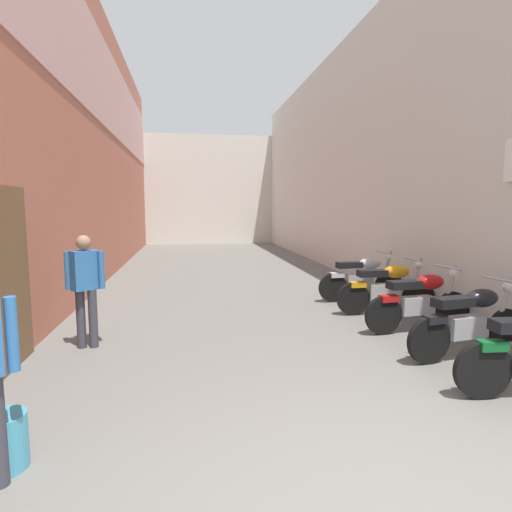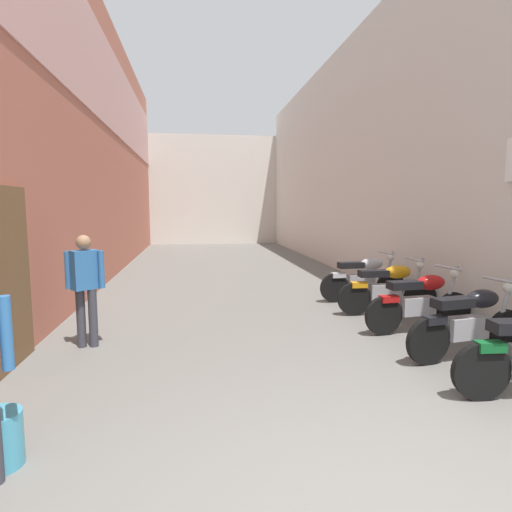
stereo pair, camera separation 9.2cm
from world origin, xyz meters
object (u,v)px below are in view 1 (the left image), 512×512
object	(u,v)px
motorcycle_fifth	(362,277)
water_jug_beside_first	(3,442)
motorcycle_third	(420,300)
motorcycle_fourth	(387,287)
motorcycle_second	(470,320)
pedestrian_mid_alley	(85,283)

from	to	relation	value
motorcycle_fifth	water_jug_beside_first	distance (m)	6.99
motorcycle_third	motorcycle_fourth	size ratio (longest dim) A/B	1.00
motorcycle_fifth	water_jug_beside_first	world-z (taller)	motorcycle_fifth
water_jug_beside_first	motorcycle_second	bearing A→B (deg)	17.13
motorcycle_second	motorcycle_fourth	size ratio (longest dim) A/B	0.99
motorcycle_second	motorcycle_third	size ratio (longest dim) A/B	1.00
motorcycle_second	water_jug_beside_first	bearing A→B (deg)	-162.87
motorcycle_third	motorcycle_fourth	distance (m)	1.09
water_jug_beside_first	motorcycle_fourth	bearing A→B (deg)	37.55
motorcycle_second	motorcycle_third	xyz separation A→B (m)	(0.00, 1.19, 0.00)
motorcycle_third	motorcycle_fifth	xyz separation A→B (m)	(0.00, 2.21, 0.00)
motorcycle_fourth	motorcycle_second	bearing A→B (deg)	-90.00
motorcycle_fourth	motorcycle_fifth	xyz separation A→B (m)	(-0.00, 1.11, 0.00)
motorcycle_third	water_jug_beside_first	bearing A→B (deg)	-151.28
pedestrian_mid_alley	water_jug_beside_first	bearing A→B (deg)	-89.74
motorcycle_fifth	pedestrian_mid_alley	bearing A→B (deg)	-156.47
motorcycle_third	motorcycle_fourth	bearing A→B (deg)	90.00
motorcycle_fifth	pedestrian_mid_alley	size ratio (longest dim) A/B	1.18
motorcycle_second	pedestrian_mid_alley	xyz separation A→B (m)	(-4.97, 1.23, 0.42)
motorcycle_fifth	pedestrian_mid_alley	world-z (taller)	pedestrian_mid_alley
motorcycle_second	motorcycle_fifth	xyz separation A→B (m)	(0.00, 3.39, 0.00)
motorcycle_fourth	motorcycle_third	bearing A→B (deg)	-90.00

